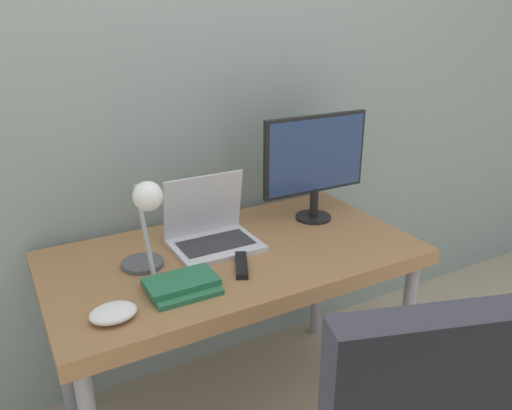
{
  "coord_description": "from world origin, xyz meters",
  "views": [
    {
      "loc": [
        -0.73,
        -1.12,
        1.58
      ],
      "look_at": [
        0.07,
        0.33,
        0.94
      ],
      "focal_mm": 35.0,
      "sensor_mm": 36.0,
      "label": 1
    }
  ],
  "objects_px": {
    "game_controller": "(113,313)",
    "monitor": "(315,160)",
    "laptop": "(212,231)",
    "book_stack": "(181,284)",
    "desk_lamp": "(146,219)"
  },
  "relations": [
    {
      "from": "desk_lamp",
      "to": "monitor",
      "type": "bearing_deg",
      "value": 11.64
    },
    {
      "from": "laptop",
      "to": "book_stack",
      "type": "xyz_separation_m",
      "value": [
        -0.22,
        -0.25,
        -0.04
      ]
    },
    {
      "from": "desk_lamp",
      "to": "book_stack",
      "type": "bearing_deg",
      "value": -63.26
    },
    {
      "from": "monitor",
      "to": "desk_lamp",
      "type": "height_order",
      "value": "monitor"
    },
    {
      "from": "laptop",
      "to": "desk_lamp",
      "type": "height_order",
      "value": "desk_lamp"
    },
    {
      "from": "monitor",
      "to": "desk_lamp",
      "type": "distance_m",
      "value": 0.78
    },
    {
      "from": "book_stack",
      "to": "game_controller",
      "type": "xyz_separation_m",
      "value": [
        -0.23,
        -0.06,
        0.0
      ]
    },
    {
      "from": "game_controller",
      "to": "monitor",
      "type": "bearing_deg",
      "value": 20.1
    },
    {
      "from": "desk_lamp",
      "to": "game_controller",
      "type": "xyz_separation_m",
      "value": [
        -0.17,
        -0.18,
        -0.19
      ]
    },
    {
      "from": "monitor",
      "to": "book_stack",
      "type": "relative_size",
      "value": 2.13
    },
    {
      "from": "monitor",
      "to": "game_controller",
      "type": "distance_m",
      "value": 1.02
    },
    {
      "from": "laptop",
      "to": "book_stack",
      "type": "relative_size",
      "value": 1.41
    },
    {
      "from": "monitor",
      "to": "book_stack",
      "type": "xyz_separation_m",
      "value": [
        -0.7,
        -0.28,
        -0.24
      ]
    },
    {
      "from": "desk_lamp",
      "to": "laptop",
      "type": "bearing_deg",
      "value": 25.05
    },
    {
      "from": "monitor",
      "to": "desk_lamp",
      "type": "xyz_separation_m",
      "value": [
        -0.77,
        -0.16,
        -0.05
      ]
    }
  ]
}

